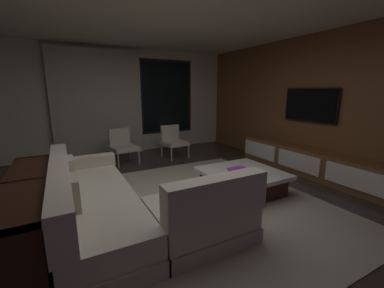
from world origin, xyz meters
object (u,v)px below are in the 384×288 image
(accent_chair_by_curtain, at_px, (122,144))
(mounted_tv, at_px, (310,105))
(sectional_couch, at_px, (121,206))
(console_table_behind_couch, at_px, (28,209))
(coffee_table, at_px, (242,181))
(accent_chair_near_window, at_px, (173,140))
(media_console, at_px, (307,162))
(book_stack_on_coffee_table, at_px, (238,169))

(accent_chair_by_curtain, bearing_deg, mounted_tv, -36.56)
(sectional_couch, xyz_separation_m, mounted_tv, (3.83, 0.43, 1.06))
(console_table_behind_couch, bearing_deg, mounted_tv, 3.62)
(coffee_table, height_order, accent_chair_near_window, accent_chair_near_window)
(mounted_tv, bearing_deg, media_console, -132.40)
(book_stack_on_coffee_table, bearing_deg, console_table_behind_couch, -178.20)
(sectional_couch, relative_size, media_console, 0.81)
(console_table_behind_couch, bearing_deg, accent_chair_by_curtain, 59.44)
(mounted_tv, relative_size, console_table_behind_couch, 0.54)
(media_console, bearing_deg, console_table_behind_couch, -178.72)
(coffee_table, relative_size, accent_chair_near_window, 1.49)
(sectional_couch, xyz_separation_m, console_table_behind_couch, (-0.91, 0.13, 0.13))
(sectional_couch, bearing_deg, accent_chair_near_window, 55.21)
(sectional_couch, bearing_deg, accent_chair_by_curtain, 76.76)
(book_stack_on_coffee_table, relative_size, accent_chair_near_window, 0.40)
(media_console, height_order, console_table_behind_couch, console_table_behind_couch)
(accent_chair_by_curtain, relative_size, console_table_behind_couch, 0.37)
(accent_chair_near_window, relative_size, console_table_behind_couch, 0.37)
(coffee_table, relative_size, console_table_behind_couch, 0.55)
(accent_chair_near_window, height_order, media_console, accent_chair_near_window)
(sectional_couch, bearing_deg, media_console, 3.64)
(sectional_couch, distance_m, book_stack_on_coffee_table, 1.94)
(book_stack_on_coffee_table, bearing_deg, media_console, 0.42)
(accent_chair_near_window, distance_m, mounted_tv, 3.14)
(accent_chair_near_window, xyz_separation_m, console_table_behind_couch, (-2.80, -2.59, -0.02))
(accent_chair_near_window, bearing_deg, console_table_behind_couch, -137.25)
(coffee_table, xyz_separation_m, accent_chair_near_window, (-0.08, 2.55, 0.25))
(mounted_tv, bearing_deg, sectional_couch, -173.59)
(mounted_tv, distance_m, console_table_behind_couch, 4.85)
(sectional_couch, bearing_deg, book_stack_on_coffee_table, 6.53)
(sectional_couch, relative_size, console_table_behind_couch, 1.19)
(coffee_table, relative_size, accent_chair_by_curtain, 1.49)
(coffee_table, bearing_deg, console_table_behind_couch, -179.27)
(coffee_table, height_order, console_table_behind_couch, console_table_behind_couch)
(book_stack_on_coffee_table, bearing_deg, accent_chair_by_curtain, 116.23)
(book_stack_on_coffee_table, relative_size, media_console, 0.10)
(accent_chair_near_window, bearing_deg, sectional_couch, -124.79)
(accent_chair_by_curtain, height_order, console_table_behind_couch, accent_chair_by_curtain)
(media_console, height_order, mounted_tv, mounted_tv)
(book_stack_on_coffee_table, distance_m, console_table_behind_couch, 2.84)
(media_console, bearing_deg, book_stack_on_coffee_table, -179.58)
(coffee_table, distance_m, accent_chair_by_curtain, 2.94)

